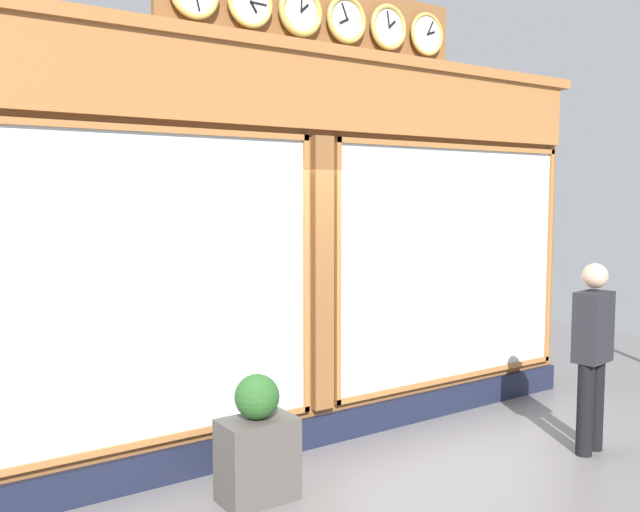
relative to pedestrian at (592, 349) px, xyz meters
The scene contains 4 objects.
shop_facade 2.64m from the pedestrian, 41.13° to the right, with size 6.75×0.42×4.13m.
pedestrian is the anchor object (origin of this frame).
planter_box 3.08m from the pedestrian, 15.87° to the right, with size 0.56×0.36×0.62m, color #4C4742.
planter_shrub 3.02m from the pedestrian, 15.87° to the right, with size 0.33×0.33×0.33m, color #285623.
Camera 1 is at (3.43, 5.01, 2.27)m, focal length 38.28 mm.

